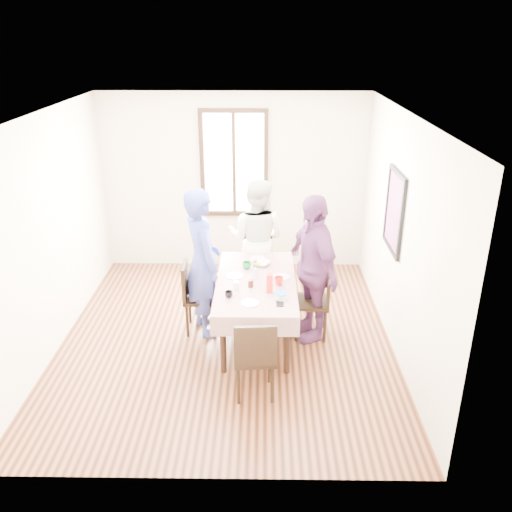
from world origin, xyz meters
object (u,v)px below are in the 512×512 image
(chair_left, at_px, (201,297))
(chair_near, at_px, (254,356))
(chair_far, at_px, (257,265))
(person_left, at_px, (201,262))
(person_right, at_px, (312,268))
(chair_right, at_px, (312,302))
(person_far, at_px, (257,239))
(dining_table, at_px, (256,309))

(chair_left, distance_m, chair_near, 1.45)
(chair_far, xyz_separation_m, person_left, (-0.66, -0.97, 0.47))
(person_left, height_order, person_right, person_left)
(chair_right, height_order, chair_far, same)
(chair_left, height_order, person_far, person_far)
(chair_right, bearing_deg, person_right, 96.56)
(chair_far, bearing_deg, chair_near, 89.95)
(person_left, xyz_separation_m, person_far, (0.66, 0.95, -0.07))
(dining_table, distance_m, person_far, 1.20)
(dining_table, height_order, person_left, person_left)
(chair_right, xyz_separation_m, person_far, (-0.68, 1.05, 0.40))
(chair_right, bearing_deg, dining_table, 100.86)
(person_far, height_order, person_right, person_right)
(chair_right, relative_size, person_far, 0.53)
(person_far, bearing_deg, chair_far, -70.93)
(dining_table, distance_m, person_right, 0.85)
(chair_left, height_order, person_left, person_left)
(chair_left, height_order, person_right, person_right)
(chair_left, bearing_deg, dining_table, 75.12)
(chair_near, bearing_deg, person_right, 56.46)
(person_left, bearing_deg, chair_far, -58.28)
(person_far, distance_m, person_right, 1.24)
(person_left, relative_size, person_right, 1.02)
(dining_table, bearing_deg, chair_left, 167.31)
(chair_left, xyz_separation_m, chair_far, (0.68, 0.97, 0.00))
(chair_right, bearing_deg, person_left, 92.21)
(chair_near, bearing_deg, person_far, 85.87)
(chair_far, relative_size, person_left, 0.49)
(chair_right, xyz_separation_m, person_right, (-0.02, 0.00, 0.45))
(person_far, bearing_deg, person_right, 141.25)
(dining_table, xyz_separation_m, chair_right, (0.68, 0.05, 0.08))
(chair_near, bearing_deg, chair_right, 55.79)
(chair_right, relative_size, person_right, 0.50)
(chair_left, relative_size, person_right, 0.50)
(chair_left, bearing_deg, person_left, 87.81)
(chair_near, height_order, person_far, person_far)
(chair_near, xyz_separation_m, person_left, (-0.66, 1.28, 0.47))
(chair_right, xyz_separation_m, chair_near, (-0.68, -1.18, 0.00))
(person_right, bearing_deg, person_far, -169.76)
(person_left, bearing_deg, person_right, -118.38)
(chair_right, bearing_deg, chair_near, 156.49)
(dining_table, height_order, person_far, person_far)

